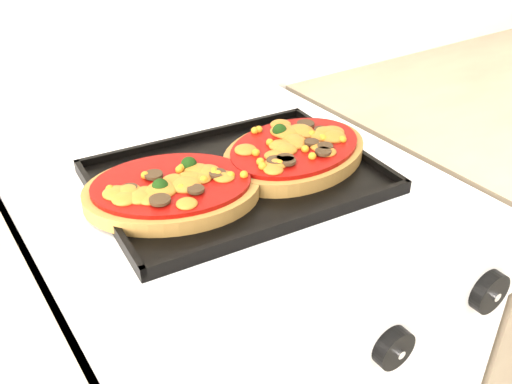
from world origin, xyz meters
TOP-DOWN VIEW (x-y plane):
  - control_panel at (-0.02, 1.39)m, footprint 0.60×0.02m
  - knob_center at (-0.01, 1.37)m, footprint 0.05×0.02m
  - knob_right at (0.16, 1.37)m, footprint 0.06×0.02m
  - baking_tray at (-0.01, 1.70)m, footprint 0.43×0.33m
  - pizza_left at (-0.12, 1.70)m, footprint 0.29×0.26m
  - pizza_right at (0.09, 1.69)m, footprint 0.29×0.23m

SIDE VIEW (x-z plane):
  - control_panel at x=-0.02m, z-range 0.81..0.90m
  - knob_center at x=-0.01m, z-range 0.83..0.88m
  - knob_right at x=0.16m, z-range 0.83..0.88m
  - baking_tray at x=-0.01m, z-range 0.91..0.93m
  - pizza_left at x=-0.12m, z-range 0.92..0.96m
  - pizza_right at x=0.09m, z-range 0.92..0.96m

